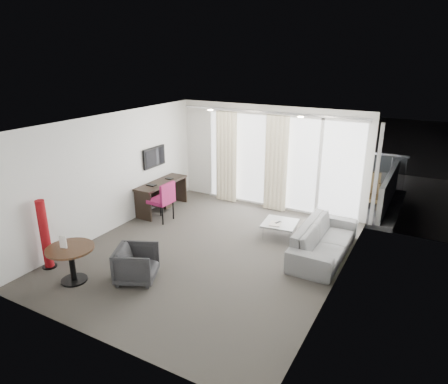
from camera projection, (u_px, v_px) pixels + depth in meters
The scene contains 28 objects.
floor at pixel (210, 252), 8.06m from camera, with size 5.00×6.00×0.00m, color #3E3A35.
ceiling at pixel (208, 123), 7.20m from camera, with size 5.00×6.00×0.00m, color white.
wall_left at pixel (111, 173), 8.77m from camera, with size 0.00×6.00×2.60m, color silver.
wall_right at pixel (341, 215), 6.49m from camera, with size 0.00×6.00×2.60m, color silver.
wall_front at pixel (90, 258), 5.15m from camera, with size 5.00×0.00×2.60m, color silver.
window_panel at pixel (280, 163), 9.99m from camera, with size 4.00×0.02×2.38m, color white, non-canonical shape.
window_frame at pixel (280, 163), 9.98m from camera, with size 4.10×0.06×2.44m, color white, non-canonical shape.
curtain_left at pixel (226, 157), 10.52m from camera, with size 0.60×0.20×2.38m, color beige, non-canonical shape.
curtain_right at pixel (276, 164), 9.88m from camera, with size 0.60×0.20×2.38m, color beige, non-canonical shape.
curtain_track at pixel (269, 112), 9.58m from camera, with size 4.80×0.04×0.04m, color #B2B2B7, non-canonical shape.
downlight_a at pixel (210, 110), 8.94m from camera, with size 0.12×0.12×0.02m, color #FFE0B2.
downlight_b at pixel (301, 117), 7.98m from camera, with size 0.12×0.12×0.02m, color #FFE0B2.
desk at pixel (162, 196), 10.10m from camera, with size 0.50×1.59×0.74m, color black, non-canonical shape.
tv at pixel (154, 157), 9.93m from camera, with size 0.05×0.80×0.50m, color black, non-canonical shape.
desk_chair at pixel (161, 201), 9.44m from camera, with size 0.53×0.49×0.97m, color #891A4A, non-canonical shape.
round_table at pixel (72, 264), 6.93m from camera, with size 0.81×0.81×0.65m, color #3A2314, non-canonical shape.
menu_card at pixel (63, 244), 6.79m from camera, with size 0.13×0.02×0.23m, color white, non-canonical shape.
red_lamp at pixel (45, 235), 7.28m from camera, with size 0.27×0.27×1.33m, color maroon.
tub_armchair at pixel (137, 264), 6.97m from camera, with size 0.67×0.69×0.63m, color #272729.
coffee_table at pixel (280, 229), 8.71m from camera, with size 0.71×0.71×0.32m, color gray, non-canonical shape.
remote at pixel (278, 221), 8.62m from camera, with size 0.05×0.16×0.02m, color black, non-canonical shape.
magazine at pixel (275, 222), 8.57m from camera, with size 0.25×0.31×0.02m, color gray, non-canonical shape.
sofa at pixel (324, 240), 7.86m from camera, with size 2.19×0.85×0.64m, color slate.
terrace_slab at pixel (297, 193), 11.66m from camera, with size 5.60×3.00×0.12m, color #4D4D50.
rattan_chair_a at pixel (306, 186), 10.81m from camera, with size 0.53×0.53×0.78m, color brown, non-canonical shape.
rattan_chair_b at pixel (369, 191), 10.32m from camera, with size 0.58×0.58×0.85m, color brown, non-canonical shape.
rattan_table at pixel (323, 186), 11.22m from camera, with size 0.55×0.55×0.55m, color brown, non-canonical shape.
balustrade at pixel (313, 163), 12.68m from camera, with size 5.50×0.06×1.05m, color #B2B2B7, non-canonical shape.
Camera 1 is at (3.73, -6.17, 3.80)m, focal length 32.00 mm.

